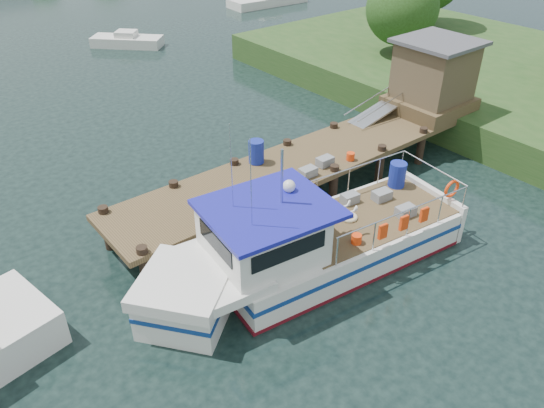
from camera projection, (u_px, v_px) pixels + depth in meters
ground_plane at (268, 207)px, 19.33m from camera, size 160.00×160.00×0.00m
near_shore at (540, 64)px, 26.59m from camera, size 16.00×30.00×7.76m
dock at (393, 106)px, 21.53m from camera, size 16.60×3.00×4.78m
lobster_boat at (302, 247)px, 15.76m from camera, size 10.93×4.28×5.25m
moored_b at (127, 41)px, 35.82m from camera, size 4.41×4.46×1.04m
moored_c at (268, 0)px, 46.20m from camera, size 7.17×2.77×1.11m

